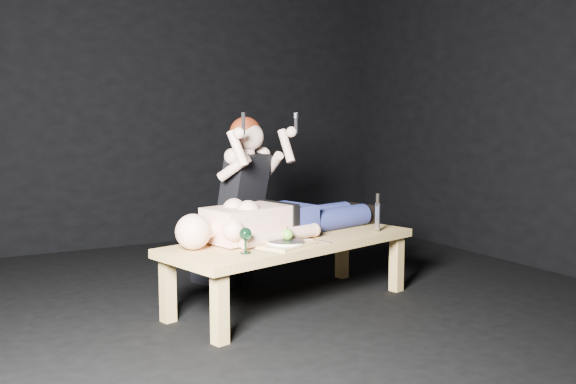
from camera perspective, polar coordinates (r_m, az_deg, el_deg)
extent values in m
plane|color=black|center=(4.09, -2.16, -10.74)|extent=(5.00, 5.00, 0.00)
plane|color=black|center=(6.25, -12.70, 9.01)|extent=(5.00, 0.00, 5.00)
cube|color=tan|center=(4.13, 0.34, -7.33)|extent=(1.85, 1.06, 0.45)
cube|color=tan|center=(3.81, -0.25, -4.88)|extent=(0.40, 0.35, 0.02)
cylinder|color=white|center=(3.81, -0.25, -4.61)|extent=(0.29, 0.29, 0.02)
sphere|color=#418F2A|center=(3.82, -0.04, -3.91)|extent=(0.07, 0.07, 0.07)
cube|color=#B2B2B7|center=(3.66, -2.21, -5.47)|extent=(0.10, 0.17, 0.01)
cube|color=#B2B2B7|center=(3.97, 3.04, -4.52)|extent=(0.06, 0.18, 0.01)
cube|color=#B2B2B7|center=(4.04, 1.48, -4.34)|extent=(0.14, 0.14, 0.01)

